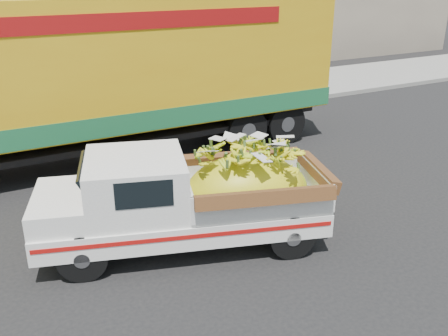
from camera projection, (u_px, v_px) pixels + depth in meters
ground at (267, 242)px, 8.50m from camera, size 100.00×100.00×0.00m
curb at (126, 124)px, 14.71m from camera, size 60.00×0.25×0.15m
sidewalk at (106, 108)px, 16.43m from camera, size 60.00×4.00×0.14m
pickup_truck at (204, 196)px, 8.17m from camera, size 4.90×2.97×1.62m
semi_trailer at (93, 74)px, 11.33m from camera, size 12.00×2.55×3.80m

